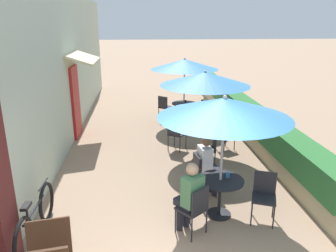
% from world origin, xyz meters
% --- Properties ---
extents(cafe_facade_wall, '(0.98, 13.93, 4.20)m').
position_xyz_m(cafe_facade_wall, '(-2.54, 6.83, 2.09)').
color(cafe_facade_wall, '#B2C1AD').
rests_on(cafe_facade_wall, ground_plane).
extents(planter_hedge, '(0.60, 12.93, 1.01)m').
position_xyz_m(planter_hedge, '(2.75, 6.87, 0.54)').
color(planter_hedge, tan).
rests_on(planter_hedge, ground_plane).
extents(patio_table_near, '(0.82, 0.82, 0.70)m').
position_xyz_m(patio_table_near, '(0.87, 1.61, 0.53)').
color(patio_table_near, black).
rests_on(patio_table_near, ground_plane).
extents(patio_umbrella_near, '(2.21, 2.21, 2.21)m').
position_xyz_m(patio_umbrella_near, '(0.87, 1.61, 2.00)').
color(patio_umbrella_near, '#B7B7BC').
rests_on(patio_umbrella_near, ground_plane).
extents(cafe_chair_near_left, '(0.46, 0.46, 0.87)m').
position_xyz_m(cafe_chair_near_left, '(0.68, 2.34, 0.52)').
color(cafe_chair_near_left, '#232328').
rests_on(cafe_chair_near_left, ground_plane).
extents(seated_patron_near_left, '(0.44, 0.38, 1.25)m').
position_xyz_m(seated_patron_near_left, '(0.79, 2.36, 0.69)').
color(seated_patron_near_left, '#23232D').
rests_on(seated_patron_near_left, ground_plane).
extents(cafe_chair_near_right, '(0.56, 0.56, 0.87)m').
position_xyz_m(cafe_chair_near_right, '(0.33, 1.08, 0.52)').
color(cafe_chair_near_right, '#232328').
rests_on(cafe_chair_near_right, ground_plane).
extents(seated_patron_near_right, '(0.50, 0.51, 1.25)m').
position_xyz_m(seated_patron_near_right, '(0.26, 1.17, 0.69)').
color(seated_patron_near_right, '#23232D').
rests_on(seated_patron_near_right, ground_plane).
extents(cafe_chair_near_back, '(0.52, 0.52, 0.87)m').
position_xyz_m(cafe_chair_near_back, '(1.60, 1.41, 0.52)').
color(cafe_chair_near_back, '#232328').
rests_on(cafe_chair_near_back, ground_plane).
extents(coffee_cup_near, '(0.07, 0.07, 0.09)m').
position_xyz_m(coffee_cup_near, '(1.01, 1.68, 0.75)').
color(coffee_cup_near, teal).
rests_on(coffee_cup_near, patio_table_near).
extents(patio_table_mid, '(0.82, 0.82, 0.70)m').
position_xyz_m(patio_table_mid, '(1.11, 4.39, 0.53)').
color(patio_table_mid, black).
rests_on(patio_table_mid, ground_plane).
extents(patio_umbrella_mid, '(2.21, 2.21, 2.21)m').
position_xyz_m(patio_umbrella_mid, '(1.11, 4.39, 2.00)').
color(patio_umbrella_mid, '#B7B7BC').
rests_on(patio_umbrella_mid, ground_plane).
extents(cafe_chair_mid_left, '(0.53, 0.53, 0.87)m').
position_xyz_m(cafe_chair_mid_left, '(1.76, 4.78, 0.52)').
color(cafe_chair_mid_left, '#232328').
rests_on(cafe_chair_mid_left, ground_plane).
extents(cafe_chair_mid_right, '(0.56, 0.56, 0.87)m').
position_xyz_m(cafe_chair_mid_right, '(0.45, 4.76, 0.52)').
color(cafe_chair_mid_right, '#232328').
rests_on(cafe_chair_mid_right, ground_plane).
extents(cafe_chair_mid_back, '(0.43, 0.43, 0.87)m').
position_xyz_m(cafe_chair_mid_back, '(1.12, 3.64, 0.52)').
color(cafe_chair_mid_back, '#232328').
rests_on(cafe_chair_mid_back, ground_plane).
extents(coffee_cup_mid, '(0.07, 0.07, 0.09)m').
position_xyz_m(coffee_cup_mid, '(1.08, 4.53, 0.75)').
color(coffee_cup_mid, teal).
rests_on(coffee_cup_mid, patio_table_mid).
extents(patio_table_far, '(0.82, 0.82, 0.70)m').
position_xyz_m(patio_table_far, '(1.01, 7.21, 0.53)').
color(patio_table_far, black).
rests_on(patio_table_far, ground_plane).
extents(patio_umbrella_far, '(2.21, 2.21, 2.21)m').
position_xyz_m(patio_umbrella_far, '(1.01, 7.21, 2.00)').
color(patio_umbrella_far, '#B7B7BC').
rests_on(patio_umbrella_far, ground_plane).
extents(cafe_chair_far_left, '(0.56, 0.56, 0.87)m').
position_xyz_m(cafe_chair_far_left, '(1.63, 6.79, 0.52)').
color(cafe_chair_far_left, '#232328').
rests_on(cafe_chair_far_left, ground_plane).
extents(cafe_chair_far_right, '(0.56, 0.56, 0.87)m').
position_xyz_m(cafe_chair_far_right, '(0.38, 7.64, 0.52)').
color(cafe_chair_far_right, '#232328').
rests_on(cafe_chair_far_right, ground_plane).
extents(coffee_cup_far, '(0.07, 0.07, 0.09)m').
position_xyz_m(coffee_cup_far, '(1.06, 7.25, 0.75)').
color(coffee_cup_far, '#232328').
rests_on(coffee_cup_far, patio_table_far).
extents(bicycle_leaning, '(0.14, 1.74, 0.78)m').
position_xyz_m(bicycle_leaning, '(-2.20, 1.23, 0.36)').
color(bicycle_leaning, black).
rests_on(bicycle_leaning, ground_plane).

